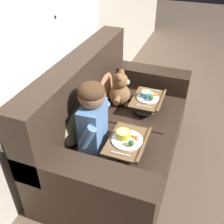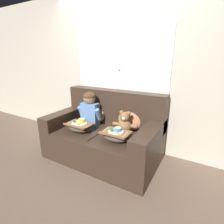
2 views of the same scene
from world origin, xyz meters
The scene contains 9 objects.
ground_plane centered at (0.00, 0.00, 0.00)m, with size 14.00×14.00×0.00m, color brown.
wall_back_with_window centered at (0.00, 0.59, 1.30)m, with size 8.00×0.08×2.60m.
couch centered at (0.00, 0.08, 0.36)m, with size 1.71×0.98×1.03m.
throw_pillow_behind_child centered at (-0.32, 0.30, 0.64)m, with size 0.40×0.19×0.41m.
throw_pillow_behind_teddy centered at (0.32, 0.30, 0.64)m, with size 0.41×0.20×0.43m.
child_figure centered at (-0.32, 0.12, 0.76)m, with size 0.41×0.21×0.57m.
teddy_bear centered at (0.32, 0.12, 0.59)m, with size 0.38×0.27×0.35m.
lap_tray_child centered at (-0.32, -0.16, 0.52)m, with size 0.40×0.28×0.19m.
lap_tray_teddy centered at (0.32, -0.16, 0.52)m, with size 0.39×0.28×0.19m.
Camera 1 is at (-1.75, -0.57, 1.90)m, focal length 42.00 mm.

